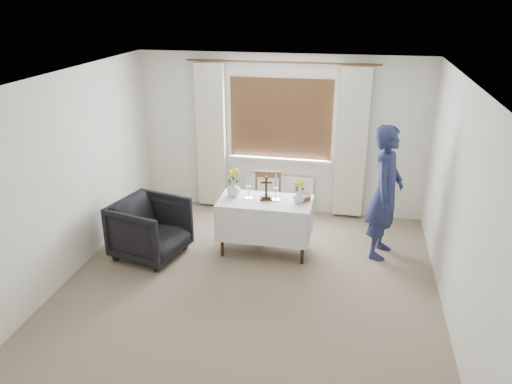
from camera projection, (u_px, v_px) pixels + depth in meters
ground at (247, 291)px, 5.98m from camera, size 5.00×5.00×0.00m
altar_table at (265, 226)px, 6.76m from camera, size 1.24×0.64×0.76m
wooden_chair at (266, 203)px, 7.33m from camera, size 0.43×0.43×0.89m
armchair at (150, 229)px, 6.65m from camera, size 1.05×1.03×0.79m
person at (385, 192)px, 6.51m from camera, size 0.58×0.74×1.80m
radiator at (279, 194)px, 8.07m from camera, size 1.10×0.10×0.60m
wooden_cross at (266, 188)px, 6.58m from camera, size 0.17×0.14×0.33m
candlestick_left at (249, 186)px, 6.61m from camera, size 0.13×0.13×0.37m
candlestick_right at (276, 187)px, 6.56m from camera, size 0.14×0.14×0.37m
flower_vase_left at (234, 189)px, 6.74m from camera, size 0.24×0.24×0.20m
flower_vase_right at (299, 197)px, 6.52m from camera, size 0.18×0.18×0.17m
wicker_basket at (304, 197)px, 6.62m from camera, size 0.23×0.23×0.07m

